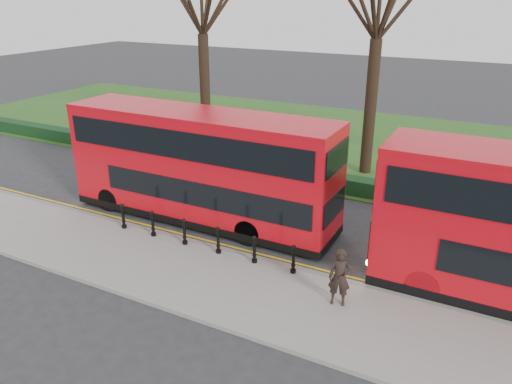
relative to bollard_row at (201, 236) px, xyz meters
The scene contains 10 objects.
ground 1.78m from the bollard_row, 54.32° to the left, with size 120.00×120.00×0.00m, color #28282B.
pavement 2.00m from the bollard_row, 59.57° to the right, with size 60.00×4.00×0.15m, color gray.
kerb 1.18m from the bollard_row, 19.86° to the left, with size 60.00×0.25×0.16m, color slate.
grass_verge 16.39m from the bollard_row, 86.61° to the left, with size 60.00×18.00×0.06m, color #284F1A.
hedge 8.21m from the bollard_row, 83.22° to the left, with size 60.00×0.90×0.80m, color black.
yellow_line_outer 1.33m from the bollard_row, 33.85° to the left, with size 60.00×0.10×0.01m, color yellow.
yellow_line_inner 1.44m from the bollard_row, 41.25° to the left, with size 60.00×0.10×0.01m, color yellow.
bollard_row is the anchor object (origin of this frame).
bus_lead 3.36m from the bollard_row, 122.51° to the left, with size 11.62×2.67×4.63m.
pedestrian 5.78m from the bollard_row, 10.23° to the right, with size 0.68×0.44×1.86m, color black.
Camera 1 is at (8.43, -15.00, 9.13)m, focal length 35.00 mm.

